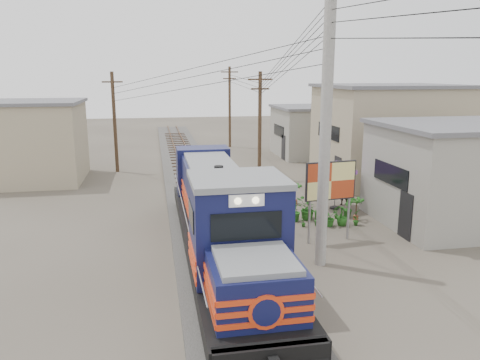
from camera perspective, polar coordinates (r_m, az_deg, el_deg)
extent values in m
plane|color=#473F35|center=(17.40, -1.92, -10.38)|extent=(120.00, 120.00, 0.00)
cube|color=#595651|center=(26.80, -5.14, -1.86)|extent=(3.60, 70.00, 0.16)
cube|color=#51331E|center=(26.71, -6.29, -1.54)|extent=(0.08, 70.00, 0.12)
cube|color=#51331E|center=(26.81, -4.01, -1.44)|extent=(0.08, 70.00, 0.12)
cube|color=black|center=(17.79, -2.29, -7.26)|extent=(2.78, 15.35, 0.53)
cube|color=black|center=(13.58, 0.75, -15.28)|extent=(2.11, 3.07, 0.62)
cube|color=black|center=(22.40, -4.06, -3.78)|extent=(2.11, 3.07, 0.62)
cube|color=#11143F|center=(12.07, 1.86, -13.19)|extent=(2.28, 2.30, 1.44)
cube|color=#11143F|center=(13.96, -0.24, -6.09)|extent=(2.73, 2.49, 2.97)
cube|color=slate|center=(13.53, -0.24, 0.07)|extent=(2.78, 2.62, 0.17)
cube|color=black|center=(12.62, 0.79, -5.65)|extent=(1.95, 0.06, 0.77)
cube|color=white|center=(12.40, 0.81, -2.50)|extent=(0.96, 0.06, 0.34)
cube|color=#11143F|center=(19.70, -3.33, -1.61)|extent=(2.17, 9.40, 2.21)
cube|color=slate|center=(19.45, -3.37, 1.68)|extent=(1.95, 9.40, 0.17)
cube|color=red|center=(17.61, -2.31, -5.64)|extent=(2.82, 15.35, 0.13)
cube|color=red|center=(17.52, -2.32, -4.75)|extent=(2.82, 15.35, 0.13)
cube|color=red|center=(17.44, -2.32, -3.85)|extent=(2.82, 15.35, 0.13)
cylinder|color=#9E9B93|center=(16.50, 10.39, 6.16)|extent=(0.40, 0.40, 10.00)
cylinder|color=#4C3826|center=(30.78, 2.42, 6.57)|extent=(0.24, 0.24, 7.00)
cube|color=#4C3826|center=(30.60, 2.48, 12.16)|extent=(1.60, 0.10, 0.10)
cube|color=#4C3826|center=(30.61, 2.47, 11.04)|extent=(1.20, 0.10, 0.10)
cylinder|color=#4C3826|center=(44.51, -1.26, 8.85)|extent=(0.24, 0.24, 7.50)
cube|color=#4C3826|center=(44.40, -1.29, 13.03)|extent=(1.60, 0.10, 0.10)
cube|color=#4C3826|center=(44.40, -1.28, 12.26)|extent=(1.20, 0.10, 0.10)
cylinder|color=#4C3826|center=(34.09, -15.03, 6.76)|extent=(0.24, 0.24, 7.00)
cube|color=#4C3826|center=(33.92, -15.33, 11.80)|extent=(1.60, 0.10, 0.10)
cube|color=#4C3826|center=(33.93, -15.27, 10.79)|extent=(1.20, 0.10, 0.10)
cube|color=gray|center=(23.82, 25.31, 0.44)|extent=(7.00, 6.00, 4.50)
cube|color=slate|center=(23.48, 25.86, 6.04)|extent=(7.35, 6.30, 0.20)
cube|color=black|center=(21.91, 17.87, 0.67)|extent=(0.05, 3.00, 0.90)
cube|color=tan|center=(31.77, 17.52, 5.28)|extent=(8.00, 7.00, 6.00)
cube|color=slate|center=(31.54, 17.90, 10.86)|extent=(8.40, 7.35, 0.20)
cube|color=black|center=(30.06, 10.73, 5.83)|extent=(0.05, 3.50, 0.90)
cube|color=gray|center=(40.40, 8.90, 5.79)|extent=(6.00, 6.00, 4.00)
cube|color=slate|center=(40.20, 9.01, 8.76)|extent=(6.30, 6.30, 0.20)
cube|color=black|center=(39.48, 4.75, 6.03)|extent=(0.05, 3.00, 0.90)
cube|color=tan|center=(33.01, -23.88, 4.16)|extent=(6.00, 6.00, 5.00)
cube|color=slate|center=(32.77, -24.29, 8.65)|extent=(6.30, 6.30, 0.20)
cylinder|color=#99999E|center=(19.33, 8.46, -4.17)|extent=(0.10, 0.10, 2.50)
cylinder|color=#99999E|center=(20.15, 13.10, -3.67)|extent=(0.10, 0.10, 2.50)
cube|color=black|center=(19.38, 11.00, -0.09)|extent=(2.20, 0.37, 1.60)
cube|color=#B13817|center=(19.35, 11.03, -0.11)|extent=(2.10, 0.32, 1.50)
cylinder|color=black|center=(24.84, 11.43, -3.33)|extent=(0.46, 0.46, 0.10)
cylinder|color=#99999E|center=(24.56, 11.54, -0.84)|extent=(0.05, 0.05, 2.32)
cone|color=#512268|center=(24.33, 11.66, 1.70)|extent=(2.41, 2.41, 0.58)
imported|color=black|center=(25.51, 12.59, -1.23)|extent=(0.63, 0.47, 1.58)
imported|color=#225D1A|center=(21.66, 7.78, -4.91)|extent=(0.36, 0.28, 0.60)
imported|color=#225D1A|center=(21.84, 9.44, -4.81)|extent=(0.34, 0.38, 0.60)
imported|color=#225D1A|center=(21.93, 10.85, -4.49)|extent=(0.90, 0.84, 0.83)
imported|color=#225D1A|center=(22.10, 12.33, -4.26)|extent=(0.62, 0.62, 0.94)
imported|color=#225D1A|center=(22.29, 13.98, -4.40)|extent=(0.50, 0.47, 0.79)
imported|color=#225D1A|center=(22.34, 6.63, -3.77)|extent=(0.68, 0.61, 1.01)
imported|color=#225D1A|center=(22.63, 8.18, -3.51)|extent=(1.24, 1.19, 1.08)
imported|color=#225D1A|center=(22.96, 9.65, -3.57)|extent=(0.55, 0.55, 0.89)
imported|color=#225D1A|center=(23.09, 11.71, -3.86)|extent=(0.41, 0.34, 0.66)
imported|color=#225D1A|center=(23.34, 12.99, -3.36)|extent=(0.58, 0.64, 0.95)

